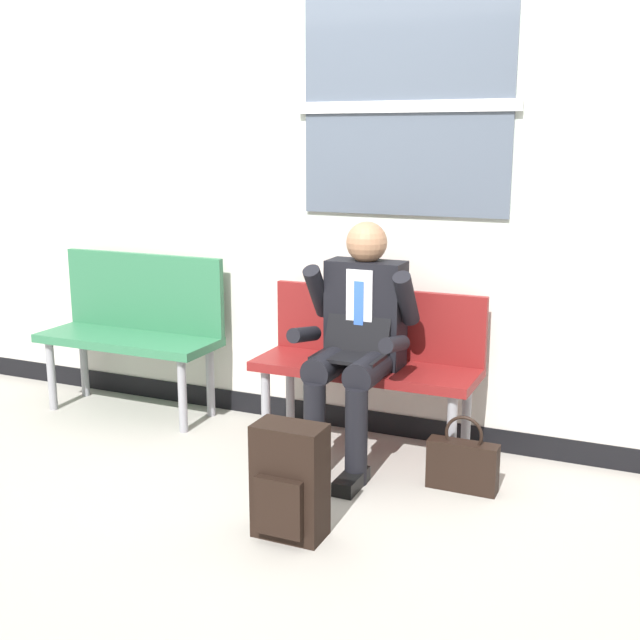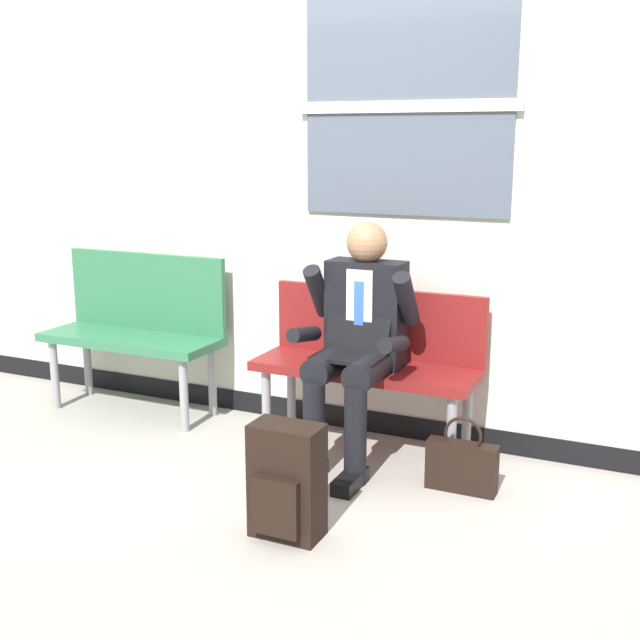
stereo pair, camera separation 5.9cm
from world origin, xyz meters
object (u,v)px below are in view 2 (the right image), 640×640
Objects in this scene: person_seated at (357,338)px; bench_empty at (138,322)px; bench_with_person at (370,355)px; handbag at (462,465)px; backpack at (286,482)px.

bench_empty is at bearing 172.40° from person_seated.
bench_empty is at bearing 179.63° from bench_with_person.
bench_empty is 0.90× the size of person_seated.
bench_with_person reaches higher than handbag.
bench_with_person is at bearing -0.37° from bench_empty.
bench_with_person is 0.96× the size of person_seated.
bench_empty reaches higher than handbag.
handbag is at bearing -9.07° from bench_empty.
backpack is 1.33× the size of handbag.
bench_with_person is at bearing 151.24° from handbag.
bench_with_person is 2.40× the size of backpack.
bench_empty is at bearing 145.44° from backpack.
backpack is at bearing -87.50° from bench_with_person.
handbag is (0.60, -0.33, -0.39)m from bench_with_person.
backpack is (1.57, -1.08, -0.31)m from bench_empty.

